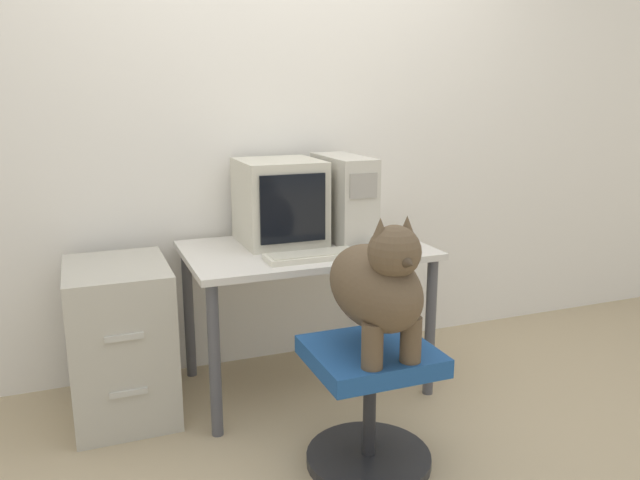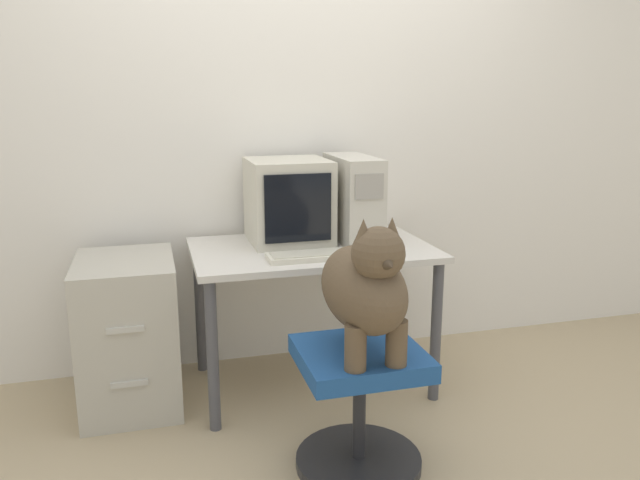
{
  "view_description": "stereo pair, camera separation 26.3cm",
  "coord_description": "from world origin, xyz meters",
  "px_view_note": "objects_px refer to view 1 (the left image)",
  "views": [
    {
      "loc": [
        -0.98,
        -2.33,
        1.42
      ],
      "look_at": [
        -0.04,
        0.06,
        0.81
      ],
      "focal_mm": 35.0,
      "sensor_mm": 36.0,
      "label": 1
    },
    {
      "loc": [
        -0.73,
        -2.41,
        1.42
      ],
      "look_at": [
        -0.04,
        0.06,
        0.81
      ],
      "focal_mm": 35.0,
      "sensor_mm": 36.0,
      "label": 2
    }
  ],
  "objects_px": {
    "pc_tower": "(343,198)",
    "keyboard": "(312,256)",
    "office_chair": "(370,399)",
    "dog": "(378,284)",
    "filing_cabinet": "(121,340)",
    "crt_monitor": "(280,202)"
  },
  "relations": [
    {
      "from": "office_chair",
      "to": "filing_cabinet",
      "type": "bearing_deg",
      "value": 137.87
    },
    {
      "from": "pc_tower",
      "to": "office_chair",
      "type": "distance_m",
      "value": 1.07
    },
    {
      "from": "pc_tower",
      "to": "office_chair",
      "type": "relative_size",
      "value": 0.94
    },
    {
      "from": "keyboard",
      "to": "office_chair",
      "type": "height_order",
      "value": "keyboard"
    },
    {
      "from": "crt_monitor",
      "to": "dog",
      "type": "height_order",
      "value": "crt_monitor"
    },
    {
      "from": "office_chair",
      "to": "dog",
      "type": "xyz_separation_m",
      "value": [
        -0.0,
        -0.04,
        0.47
      ]
    },
    {
      "from": "pc_tower",
      "to": "office_chair",
      "type": "bearing_deg",
      "value": -106.31
    },
    {
      "from": "crt_monitor",
      "to": "keyboard",
      "type": "xyz_separation_m",
      "value": [
        0.03,
        -0.35,
        -0.19
      ]
    },
    {
      "from": "office_chair",
      "to": "keyboard",
      "type": "bearing_deg",
      "value": 94.43
    },
    {
      "from": "dog",
      "to": "pc_tower",
      "type": "bearing_deg",
      "value": 74.49
    },
    {
      "from": "pc_tower",
      "to": "keyboard",
      "type": "bearing_deg",
      "value": -133.2
    },
    {
      "from": "crt_monitor",
      "to": "dog",
      "type": "bearing_deg",
      "value": -85.41
    },
    {
      "from": "crt_monitor",
      "to": "dog",
      "type": "xyz_separation_m",
      "value": [
        0.07,
        -0.92,
        -0.16
      ]
    },
    {
      "from": "crt_monitor",
      "to": "pc_tower",
      "type": "height_order",
      "value": "pc_tower"
    },
    {
      "from": "crt_monitor",
      "to": "filing_cabinet",
      "type": "xyz_separation_m",
      "value": [
        -0.78,
        -0.1,
        -0.56
      ]
    },
    {
      "from": "filing_cabinet",
      "to": "pc_tower",
      "type": "bearing_deg",
      "value": 2.58
    },
    {
      "from": "keyboard",
      "to": "dog",
      "type": "bearing_deg",
      "value": -85.92
    },
    {
      "from": "dog",
      "to": "keyboard",
      "type": "bearing_deg",
      "value": 94.08
    },
    {
      "from": "office_chair",
      "to": "filing_cabinet",
      "type": "xyz_separation_m",
      "value": [
        -0.85,
        0.77,
        0.07
      ]
    },
    {
      "from": "pc_tower",
      "to": "office_chair",
      "type": "xyz_separation_m",
      "value": [
        -0.24,
        -0.82,
        -0.64
      ]
    },
    {
      "from": "pc_tower",
      "to": "filing_cabinet",
      "type": "height_order",
      "value": "pc_tower"
    },
    {
      "from": "pc_tower",
      "to": "dog",
      "type": "distance_m",
      "value": 0.91
    }
  ]
}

